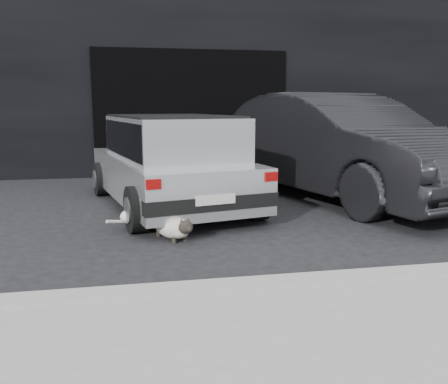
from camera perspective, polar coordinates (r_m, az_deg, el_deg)
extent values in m
plane|color=black|center=(6.16, -8.45, -3.51)|extent=(80.00, 80.00, 0.00)
cube|color=black|center=(12.09, -5.20, 15.23)|extent=(34.00, 4.00, 5.00)
cube|color=black|center=(10.05, -3.92, 9.40)|extent=(4.00, 0.10, 2.60)
cube|color=gray|center=(3.86, 8.67, -11.09)|extent=(18.00, 0.25, 0.12)
cube|color=gray|center=(2.87, 17.15, -19.51)|extent=(18.00, 2.20, 0.11)
cube|color=silver|center=(6.99, -6.65, 1.95)|extent=(2.33, 3.85, 0.57)
cube|color=silver|center=(6.75, -6.30, 6.53)|extent=(1.89, 2.64, 0.57)
cube|color=black|center=(6.75, -6.30, 6.53)|extent=(1.88, 2.55, 0.46)
cube|color=black|center=(5.39, -1.32, -1.37)|extent=(1.61, 0.49, 0.17)
cube|color=black|center=(8.66, -9.95, 2.92)|extent=(1.61, 0.49, 0.17)
cube|color=silver|center=(5.31, -1.00, -0.95)|extent=(0.47, 0.12, 0.11)
cube|color=#8C0707|center=(5.06, -8.47, 0.90)|extent=(0.17, 0.06, 0.11)
cube|color=#8C0707|center=(5.58, 5.71, 1.85)|extent=(0.17, 0.06, 0.11)
cube|color=black|center=(6.74, -6.35, 9.07)|extent=(1.84, 2.40, 0.03)
cylinder|color=black|center=(5.60, -10.47, -2.07)|extent=(0.32, 0.58, 0.55)
cylinder|color=slate|center=(5.58, -11.57, -2.16)|extent=(0.08, 0.30, 0.30)
cylinder|color=black|center=(6.13, 3.92, -0.85)|extent=(0.32, 0.58, 0.55)
cylinder|color=slate|center=(6.18, 4.83, -0.77)|extent=(0.08, 0.30, 0.30)
cylinder|color=black|center=(8.05, -14.53, 1.53)|extent=(0.32, 0.58, 0.55)
cylinder|color=slate|center=(8.03, -15.31, 1.48)|extent=(0.08, 0.30, 0.30)
cylinder|color=black|center=(8.42, -3.97, 2.22)|extent=(0.32, 0.58, 0.55)
cylinder|color=slate|center=(8.46, -3.27, 2.26)|extent=(0.08, 0.30, 0.30)
imported|color=black|center=(7.81, 13.51, 5.44)|extent=(3.13, 5.35, 1.67)
ellipsoid|color=beige|center=(5.32, -6.33, -4.28)|extent=(0.51, 0.64, 0.22)
ellipsoid|color=beige|center=(5.20, -5.51, -4.33)|extent=(0.33, 0.33, 0.21)
ellipsoid|color=black|center=(5.07, -4.62, -4.25)|extent=(0.21, 0.20, 0.15)
sphere|color=black|center=(5.01, -4.22, -4.49)|extent=(0.07, 0.07, 0.07)
cone|color=black|center=(5.08, -4.34, -3.40)|extent=(0.08, 0.08, 0.08)
cone|color=black|center=(5.04, -5.14, -3.53)|extent=(0.08, 0.08, 0.08)
cylinder|color=black|center=(5.24, -4.67, -5.48)|extent=(0.05, 0.05, 0.07)
cylinder|color=black|center=(5.17, -6.02, -5.73)|extent=(0.05, 0.05, 0.07)
cylinder|color=black|center=(5.52, -6.58, -4.69)|extent=(0.05, 0.05, 0.07)
cylinder|color=black|center=(5.46, -7.88, -4.92)|extent=(0.05, 0.05, 0.07)
cylinder|color=black|center=(5.60, -7.98, -3.99)|extent=(0.26, 0.25, 0.10)
ellipsoid|color=silver|center=(5.74, -9.72, -2.77)|extent=(0.59, 0.37, 0.24)
ellipsoid|color=silver|center=(5.77, -8.40, -2.43)|extent=(0.28, 0.28, 0.20)
ellipsoid|color=silver|center=(5.79, -7.05, -1.54)|extent=(0.16, 0.18, 0.14)
sphere|color=silver|center=(5.80, -6.46, -1.56)|extent=(0.06, 0.06, 0.06)
cone|color=silver|center=(5.81, -7.32, -0.85)|extent=(0.07, 0.06, 0.07)
cone|color=silver|center=(5.73, -7.12, -0.99)|extent=(0.07, 0.06, 0.07)
cylinder|color=silver|center=(5.87, -8.30, -3.51)|extent=(0.04, 0.04, 0.14)
cylinder|color=silver|center=(5.74, -7.97, -3.82)|extent=(0.04, 0.04, 0.14)
cylinder|color=silver|center=(5.80, -11.40, -3.77)|extent=(0.04, 0.04, 0.14)
cylinder|color=silver|center=(5.67, -11.14, -4.08)|extent=(0.04, 0.04, 0.14)
cylinder|color=silver|center=(5.70, -12.64, -3.51)|extent=(0.28, 0.19, 0.09)
ellipsoid|color=gray|center=(5.70, -10.65, -2.66)|extent=(0.22, 0.18, 0.10)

